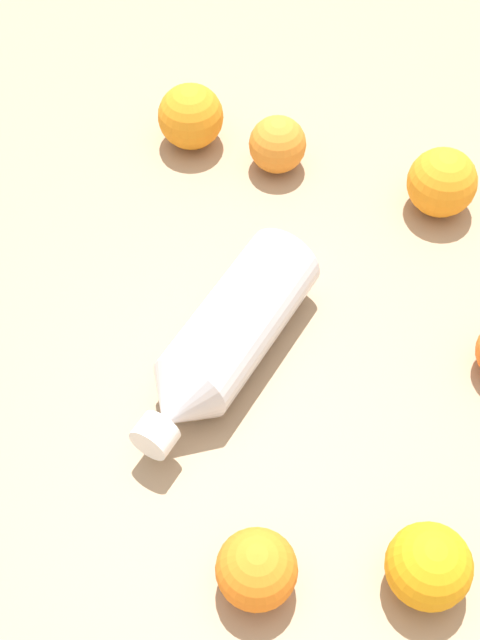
# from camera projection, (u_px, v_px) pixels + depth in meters

# --- Properties ---
(ground_plane) EXTENTS (2.40, 2.40, 0.00)m
(ground_plane) POSITION_uv_depth(u_px,v_px,m) (286.00, 328.00, 0.91)
(ground_plane) COLOR #9E7F60
(water_bottle) EXTENTS (0.13, 0.26, 0.08)m
(water_bottle) POSITION_uv_depth(u_px,v_px,m) (227.00, 338.00, 0.86)
(water_bottle) COLOR silver
(water_bottle) RESTS_ON ground_plane
(orange_0) EXTENTS (0.07, 0.07, 0.07)m
(orange_0) POSITION_uv_depth(u_px,v_px,m) (257.00, 569.00, 0.73)
(orange_0) COLOR orange
(orange_0) RESTS_ON ground_plane
(orange_1) EXTENTS (0.07, 0.07, 0.07)m
(orange_1) POSITION_uv_depth(u_px,v_px,m) (429.00, 566.00, 0.73)
(orange_1) COLOR orange
(orange_1) RESTS_ON ground_plane
(orange_2) EXTENTS (0.07, 0.07, 0.07)m
(orange_2) POSITION_uv_depth(u_px,v_px,m) (278.00, 144.00, 1.02)
(orange_2) COLOR orange
(orange_2) RESTS_ON ground_plane
(orange_3) EXTENTS (0.08, 0.08, 0.08)m
(orange_3) POSITION_uv_depth(u_px,v_px,m) (191.00, 116.00, 1.04)
(orange_3) COLOR orange
(orange_3) RESTS_ON ground_plane
(orange_5) EXTENTS (0.08, 0.08, 0.08)m
(orange_5) POSITION_uv_depth(u_px,v_px,m) (442.00, 182.00, 0.98)
(orange_5) COLOR orange
(orange_5) RESTS_ON ground_plane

